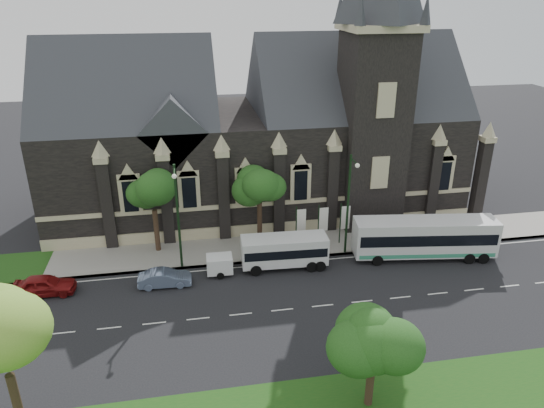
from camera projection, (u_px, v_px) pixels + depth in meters
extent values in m
plane|color=black|center=(241.00, 314.00, 35.69)|extent=(160.00, 160.00, 0.00)
cube|color=#9C978E|center=(228.00, 250.00, 44.25)|extent=(80.00, 5.00, 0.15)
cube|color=black|center=(256.00, 159.00, 51.99)|extent=(40.00, 15.00, 10.00)
cube|color=#313339|center=(131.00, 116.00, 48.08)|extent=(16.00, 15.00, 15.00)
cube|color=#313339|center=(351.00, 107.00, 51.62)|extent=(20.00, 15.00, 15.00)
cube|color=#313339|center=(173.00, 126.00, 44.66)|extent=(6.00, 6.00, 6.00)
cube|color=black|center=(371.00, 132.00, 46.59)|extent=(5.50, 5.50, 18.00)
cube|color=tan|center=(380.00, 27.00, 42.95)|extent=(6.20, 6.20, 0.60)
cube|color=tan|center=(268.00, 203.00, 45.88)|extent=(40.00, 0.22, 0.40)
cube|color=tan|center=(268.00, 229.00, 46.91)|extent=(40.00, 0.25, 1.20)
cube|color=black|center=(246.00, 189.00, 44.80)|extent=(1.20, 0.12, 2.80)
sphere|color=#70A631|center=(1.00, 344.00, 23.16)|extent=(4.16, 4.16, 4.16)
sphere|color=#70A631|center=(21.00, 318.00, 23.68)|extent=(3.12, 3.12, 3.12)
cylinder|color=black|center=(370.00, 382.00, 27.45)|extent=(0.44, 0.44, 3.08)
sphere|color=#204B17|center=(374.00, 338.00, 26.29)|extent=(3.20, 3.20, 3.20)
sphere|color=#204B17|center=(382.00, 320.00, 26.69)|extent=(2.40, 2.40, 2.40)
cylinder|color=black|center=(260.00, 223.00, 44.88)|extent=(0.44, 0.44, 3.96)
sphere|color=#204B17|center=(259.00, 185.00, 43.44)|extent=(3.84, 3.84, 3.84)
sphere|color=#204B17|center=(266.00, 174.00, 43.92)|extent=(2.88, 2.88, 2.88)
cylinder|color=black|center=(157.00, 231.00, 43.44)|extent=(0.44, 0.44, 3.96)
sphere|color=#204B17|center=(153.00, 192.00, 42.02)|extent=(3.68, 3.68, 3.68)
sphere|color=#204B17|center=(161.00, 181.00, 42.48)|extent=(2.76, 2.76, 2.76)
cylinder|color=black|center=(348.00, 206.00, 42.12)|extent=(0.20, 0.20, 9.00)
cylinder|color=black|center=(354.00, 161.00, 39.73)|extent=(0.10, 1.60, 0.10)
sphere|color=silver|center=(357.00, 165.00, 39.05)|extent=(0.36, 0.36, 0.36)
cylinder|color=black|center=(178.00, 218.00, 39.87)|extent=(0.20, 0.20, 9.00)
cylinder|color=black|center=(174.00, 171.00, 37.48)|extent=(0.10, 1.60, 0.10)
sphere|color=silver|center=(174.00, 176.00, 36.80)|extent=(0.36, 0.36, 0.36)
cylinder|color=black|center=(296.00, 228.00, 44.00)|extent=(0.10, 0.10, 4.00)
cube|color=white|center=(301.00, 221.00, 43.84)|extent=(0.80, 0.04, 2.20)
cylinder|color=black|center=(318.00, 226.00, 44.32)|extent=(0.10, 0.10, 4.00)
cube|color=white|center=(324.00, 219.00, 44.16)|extent=(0.80, 0.04, 2.20)
cylinder|color=black|center=(340.00, 224.00, 44.64)|extent=(0.10, 0.10, 4.00)
cube|color=white|center=(345.00, 218.00, 44.48)|extent=(0.80, 0.04, 2.20)
cube|color=silver|center=(425.00, 237.00, 42.50)|extent=(12.16, 4.07, 3.03)
cube|color=black|center=(425.00, 234.00, 42.43)|extent=(11.69, 4.05, 0.97)
cube|color=#318865|center=(423.00, 249.00, 42.98)|extent=(11.69, 4.04, 0.35)
cylinder|color=black|center=(378.00, 261.00, 41.81)|extent=(0.93, 0.40, 0.90)
cylinder|color=black|center=(371.00, 246.00, 44.09)|extent=(0.93, 0.40, 0.90)
cylinder|color=black|center=(469.00, 259.00, 42.10)|extent=(0.93, 0.40, 0.90)
cylinder|color=black|center=(458.00, 245.00, 44.38)|extent=(0.93, 0.40, 0.90)
cylinder|color=black|center=(483.00, 258.00, 42.14)|extent=(0.93, 0.40, 0.90)
cylinder|color=black|center=(471.00, 244.00, 44.42)|extent=(0.93, 0.40, 0.90)
cube|color=silver|center=(284.00, 250.00, 41.16)|extent=(7.09, 2.49, 2.25)
cube|color=black|center=(284.00, 249.00, 41.12)|extent=(6.81, 2.52, 0.76)
cylinder|color=black|center=(256.00, 271.00, 40.31)|extent=(0.91, 0.32, 0.90)
cylinder|color=black|center=(253.00, 257.00, 42.31)|extent=(0.91, 0.32, 0.90)
cylinder|color=black|center=(312.00, 267.00, 40.86)|extent=(0.91, 0.32, 0.90)
cylinder|color=black|center=(306.00, 254.00, 42.87)|extent=(0.91, 0.32, 0.90)
cylinder|color=black|center=(320.00, 266.00, 40.95)|extent=(0.91, 0.32, 0.90)
cylinder|color=black|center=(315.00, 253.00, 42.95)|extent=(0.91, 0.32, 0.90)
cube|color=silver|center=(220.00, 264.00, 40.35)|extent=(2.09, 1.59, 1.33)
cylinder|color=black|center=(220.00, 276.00, 39.91)|extent=(0.58, 0.22, 0.57)
cylinder|color=black|center=(219.00, 266.00, 41.30)|extent=(0.58, 0.22, 0.57)
cylinder|color=black|center=(236.00, 267.00, 40.68)|extent=(1.23, 0.11, 0.08)
imported|color=slate|center=(165.00, 278.00, 38.86)|extent=(4.09, 1.53, 1.34)
imported|color=maroon|center=(45.00, 285.00, 37.78)|extent=(4.55, 1.97, 1.53)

